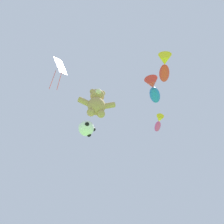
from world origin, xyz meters
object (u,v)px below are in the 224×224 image
Objects in this scene: fish_kite_crimson at (164,67)px; fish_kite_cobalt at (153,89)px; diamond_kite at (60,68)px; soccer_ball_kite at (86,128)px; fish_kite_magenta at (159,123)px; teddy_bear_kite at (97,103)px.

fish_kite_cobalt is at bearing 87.68° from fish_kite_crimson.
soccer_ball_kite is at bearing 1.27° from diamond_kite.
soccer_ball_kite is 0.55× the size of fish_kite_magenta.
diamond_kite is (-5.84, 0.41, 1.24)m from fish_kite_cobalt.
fish_kite_cobalt reaches higher than teddy_bear_kite.
teddy_bear_kite reaches higher than soccer_ball_kite.
teddy_bear_kite is 3.97m from diamond_kite.
diamond_kite is (-2.46, 0.26, 3.11)m from teddy_bear_kite.
soccer_ball_kite is (-0.37, 0.31, -1.65)m from teddy_bear_kite.
soccer_ball_kite is at bearing 147.66° from fish_kite_crimson.
teddy_bear_kite is 4.13m from fish_kite_crimson.
fish_kite_crimson is 1.93m from fish_kite_cobalt.
fish_kite_crimson is 4.18m from fish_kite_magenta.
teddy_bear_kite is at bearing 177.49° from fish_kite_cobalt.
fish_kite_crimson is (3.68, -2.33, 3.09)m from soccer_ball_kite.
soccer_ball_kite is 5.17m from fish_kite_cobalt.
soccer_ball_kite is 5.85m from fish_kite_magenta.
fish_kite_cobalt is 5.99m from diamond_kite.
soccer_ball_kite is at bearing 173.09° from fish_kite_cobalt.
teddy_bear_kite is 1.35× the size of fish_kite_magenta.
diamond_kite is at bearing 173.94° from teddy_bear_kite.
diamond_kite is at bearing 158.40° from fish_kite_crimson.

